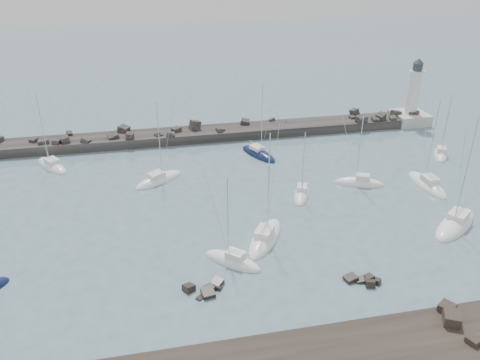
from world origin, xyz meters
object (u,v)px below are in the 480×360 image
sailboat_8 (359,183)px  sailboat_9 (427,185)px  sailboat_6 (265,238)px  sailboat_10 (455,225)px  sailboat_1 (52,166)px  sailboat_7 (259,154)px  sailboat_11 (441,154)px  sailboat_3 (159,180)px  sailboat_5 (301,195)px  lighthouse (411,109)px  sailboat_4 (233,261)px

sailboat_8 → sailboat_9: bearing=-14.8°
sailboat_6 → sailboat_10: size_ratio=0.91×
sailboat_1 → sailboat_7: (36.42, -2.34, 0.00)m
sailboat_8 → sailboat_9: sailboat_9 is taller
sailboat_8 → sailboat_9: 10.70m
sailboat_10 → sailboat_11: size_ratio=1.41×
sailboat_1 → sailboat_6: bearing=-43.8°
sailboat_1 → sailboat_3: sailboat_3 is taller
sailboat_6 → sailboat_9: bearing=18.2°
sailboat_5 → sailboat_3: bearing=156.0°
lighthouse → sailboat_7: bearing=-163.8°
sailboat_6 → sailboat_9: 30.69m
sailboat_3 → sailboat_9: (41.92, -10.46, 0.02)m
lighthouse → sailboat_11: lighthouse is taller
sailboat_4 → sailboat_7: (10.81, 31.12, -0.01)m
sailboat_5 → sailboat_7: bearing=99.5°
sailboat_9 → sailboat_11: (9.28, 10.68, -0.00)m
sailboat_3 → sailboat_4: bearing=-72.3°
sailboat_1 → sailboat_11: size_ratio=1.15×
sailboat_7 → sailboat_9: size_ratio=0.95×
lighthouse → sailboat_5: 42.98m
lighthouse → sailboat_10: (-15.49, -39.60, -2.94)m
sailboat_6 → sailboat_9: (29.16, 9.58, -0.00)m
sailboat_10 → sailboat_6: bearing=175.6°
sailboat_1 → sailboat_4: bearing=-52.6°
sailboat_1 → sailboat_7: 36.50m
sailboat_7 → sailboat_8: 19.73m
lighthouse → sailboat_10: sailboat_10 is taller
sailboat_4 → sailboat_5: sailboat_4 is taller
sailboat_6 → sailboat_7: bearing=78.0°
sailboat_8 → sailboat_9: size_ratio=0.83×
sailboat_3 → sailboat_8: (31.57, -7.73, 0.02)m
lighthouse → sailboat_6: size_ratio=0.93×
sailboat_4 → sailboat_7: size_ratio=0.86×
lighthouse → sailboat_3: bearing=-162.2°
sailboat_11 → sailboat_4: bearing=-150.8°
sailboat_5 → sailboat_6: (-8.50, -10.59, 0.01)m
sailboat_11 → sailboat_3: bearing=-179.8°
sailboat_7 → sailboat_9: sailboat_9 is taller
sailboat_3 → sailboat_9: bearing=-14.0°
sailboat_3 → lighthouse: bearing=17.8°
sailboat_8 → sailboat_11: 21.17m
lighthouse → sailboat_11: (-3.39, -17.30, -2.94)m
sailboat_3 → sailboat_9: sailboat_9 is taller
sailboat_11 → sailboat_7: bearing=168.2°
sailboat_3 → sailboat_11: (51.20, 0.22, 0.01)m
sailboat_5 → sailboat_10: 21.86m
sailboat_4 → sailboat_6: bearing=38.6°
sailboat_4 → sailboat_9: (34.25, 13.63, 0.00)m
sailboat_5 → sailboat_1: bearing=154.3°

